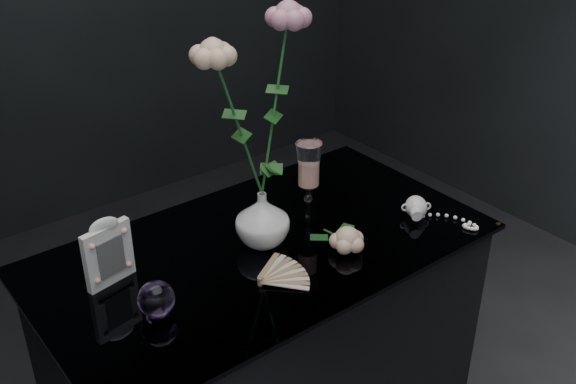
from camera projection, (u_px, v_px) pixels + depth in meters
table at (266, 368)px, 1.75m from camera, size 1.05×0.58×0.76m
vase at (262, 219)px, 1.55m from camera, size 0.16×0.16×0.13m
wine_glass at (308, 182)px, 1.62m from camera, size 0.08×0.08×0.21m
picture_frame at (108, 251)px, 1.41m from camera, size 0.13×0.11×0.16m
paperweight at (156, 299)px, 1.33m from camera, size 0.08×0.08×0.07m
paper_fan at (260, 281)px, 1.43m from camera, size 0.26×0.23×0.02m
loose_rose at (347, 239)px, 1.54m from camera, size 0.15×0.19×0.06m
pearl_jar at (416, 206)px, 1.67m from camera, size 0.26×0.27×0.06m
roses at (258, 100)px, 1.41m from camera, size 0.28×0.11×0.46m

